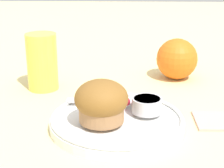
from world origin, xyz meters
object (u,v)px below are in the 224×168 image
object	(u,v)px
juice_glass	(41,62)
butter_knife	(111,102)
muffin	(100,102)
orange_fruit	(176,59)

from	to	relation	value
juice_glass	butter_knife	bearing A→B (deg)	-40.43
muffin	juice_glass	distance (m)	0.23
butter_knife	orange_fruit	xyz separation A→B (m)	(0.13, 0.19, 0.02)
butter_knife	juice_glass	size ratio (longest dim) A/B	1.40
muffin	orange_fruit	distance (m)	0.30
juice_glass	orange_fruit	bearing A→B (deg)	14.57
butter_knife	orange_fruit	world-z (taller)	orange_fruit
orange_fruit	muffin	bearing A→B (deg)	-119.43
muffin	butter_knife	bearing A→B (deg)	77.91
orange_fruit	juice_glass	bearing A→B (deg)	-165.43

